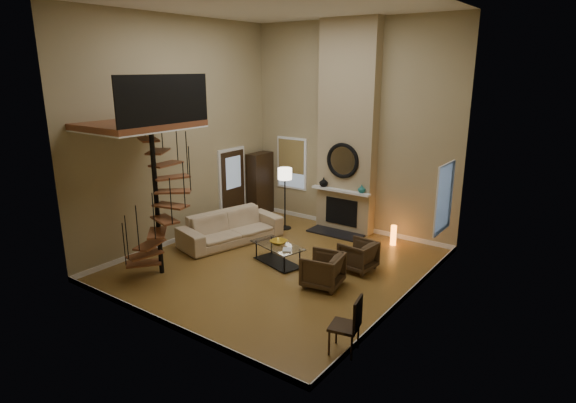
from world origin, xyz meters
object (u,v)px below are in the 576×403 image
Objects in this scene: floor_lamp at (285,179)px; armchair_far at (326,271)px; sofa at (231,227)px; accent_lamp at (393,235)px; side_chair at (350,323)px; hutch at (260,184)px; coffee_table at (278,252)px; armchair_near at (361,256)px.

armchair_far is at bearing -41.12° from floor_lamp.
sofa is 1.53× the size of floor_lamp.
side_chair reaches higher than accent_lamp.
hutch is 3.60× the size of accent_lamp.
sofa is at bearing -147.14° from accent_lamp.
side_chair reaches higher than coffee_table.
armchair_far is at bearing -14.19° from coffee_table.
hutch reaches higher than accent_lamp.
floor_lamp is at bearing -169.19° from accent_lamp.
coffee_table is at bearing -121.88° from accent_lamp.
accent_lamp is 5.02m from side_chair.
floor_lamp is 1.79× the size of side_chair.
hutch is at bearing -136.35° from armchair_far.
floor_lamp is (0.49, 1.66, 1.02)m from sofa.
armchair_far is at bearing 130.27° from side_chair.
floor_lamp is 3.22m from accent_lamp.
floor_lamp reaches higher than side_chair.
side_chair is (4.82, -2.60, 0.13)m from sofa.
armchair_near is at bearing -70.25° from sofa.
coffee_table is (1.79, -0.42, -0.11)m from sofa.
hutch is 2.62× the size of armchair_near.
hutch is 1.09× the size of floor_lamp.
armchair_far is (-0.21, -1.10, 0.00)m from armchair_near.
sofa reaches higher than accent_lamp.
sofa reaches higher than armchair_far.
armchair_far is at bearing -92.50° from accent_lamp.
hutch is 7.56m from side_chair.
hutch is at bearing 154.85° from floor_lamp.
hutch is 1.61m from floor_lamp.
armchair_near is (3.52, 0.29, -0.04)m from sofa.
sofa reaches higher than armchair_near.
sofa is at bearing -80.23° from armchair_near.
coffee_table is at bearing 144.34° from side_chair.
side_chair is at bearing 29.31° from armchair_near.
sofa is at bearing -106.34° from floor_lamp.
armchair_far is at bearing -5.89° from armchair_near.
floor_lamp is (-3.03, 1.36, 1.06)m from armchair_near.
armchair_far is 2.35m from side_chair.
hutch is at bearing 178.79° from accent_lamp.
armchair_near is at bearing 114.32° from side_chair.
armchair_near is (4.43, -2.02, -0.60)m from hutch.
armchair_near is at bearing -87.65° from accent_lamp.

